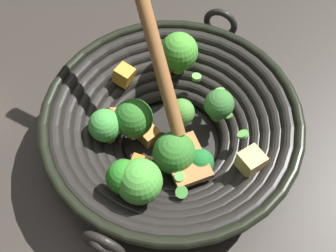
# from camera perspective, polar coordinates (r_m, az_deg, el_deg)

# --- Properties ---
(ground_plane) EXTENTS (4.00, 4.00, 0.00)m
(ground_plane) POSITION_cam_1_polar(r_m,az_deg,el_deg) (0.62, 0.43, -2.66)
(ground_plane) COLOR #332D28
(wok) EXTENTS (0.38, 0.35, 0.28)m
(wok) POSITION_cam_1_polar(r_m,az_deg,el_deg) (0.57, 0.32, 0.01)
(wok) COLOR black
(wok) RESTS_ON ground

